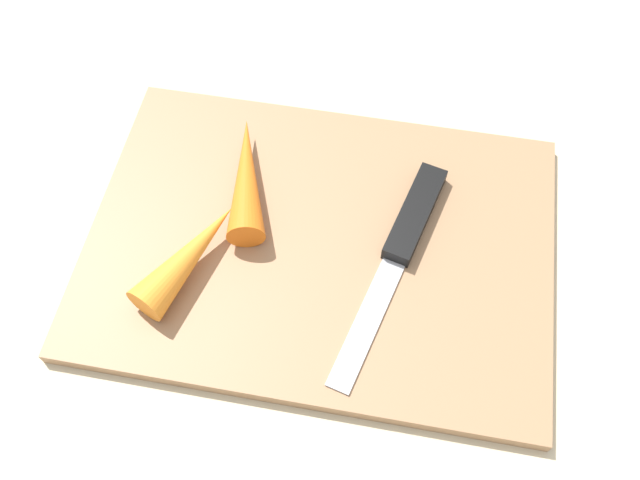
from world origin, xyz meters
name	(u,v)px	position (x,y,z in m)	size (l,w,h in m)	color
ground_plane	(320,248)	(0.00, 0.00, 0.00)	(1.40, 1.40, 0.00)	#C6B793
cutting_board	(320,244)	(0.00, 0.00, 0.01)	(0.36, 0.26, 0.01)	#99704C
knife	(409,227)	(-0.07, -0.02, 0.02)	(0.07, 0.20, 0.01)	#B7B7BC
carrot_long	(246,176)	(0.07, -0.04, 0.03)	(0.03, 0.03, 0.11)	orange
carrot_short	(189,255)	(0.09, 0.04, 0.03)	(0.03, 0.03, 0.10)	orange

